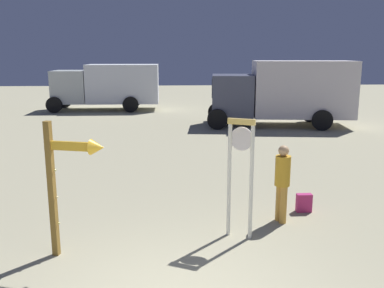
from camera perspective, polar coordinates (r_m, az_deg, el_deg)
standing_clock at (r=7.42m, az=6.67°, el=-2.87°), size 0.47×0.28×2.17m
arrow_sign at (r=6.86m, az=-16.45°, el=-3.51°), size 0.99×0.43×2.25m
person_near_clock at (r=8.35m, az=12.24°, el=-4.79°), size 0.30×0.30×1.55m
backpack at (r=9.20m, az=15.04°, el=-7.78°), size 0.32×0.19×0.39m
box_truck_near at (r=19.77m, az=12.65°, el=7.09°), size 6.77×3.22×2.97m
box_truck_far at (r=25.44m, az=-11.34°, el=7.94°), size 6.33×2.62×2.68m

